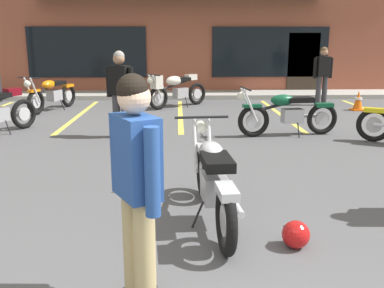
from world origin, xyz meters
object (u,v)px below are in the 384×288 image
Objects in this scene: motorcycle_foreground_classic at (213,179)px; person_by_back_row at (323,72)px; traffic_cone at (358,101)px; motorcycle_silver_naked at (175,89)px; motorcycle_black_cruiser at (287,113)px; helmet_on_pavement at (296,234)px; motorcycle_blue_standard at (52,94)px; person_in_shorts_foreground at (137,181)px; person_in_black_shirt at (120,89)px.

person_by_back_row reaches higher than motorcycle_foreground_classic.
motorcycle_silver_naked is at bearing 172.48° from traffic_cone.
motorcycle_black_cruiser is at bearing -58.81° from motorcycle_silver_naked.
motorcycle_black_cruiser is at bearing 76.90° from helmet_on_pavement.
person_by_back_row is (7.58, 0.73, 0.49)m from motorcycle_blue_standard.
person_in_shorts_foreground is (-0.21, -9.27, 0.42)m from motorcycle_silver_naked.
motorcycle_blue_standard is at bearing 124.49° from person_in_black_shirt.
person_in_shorts_foreground is at bearing -121.04° from traffic_cone.
traffic_cone is at bearing -1.45° from motorcycle_blue_standard.
person_by_back_row is 1.37m from traffic_cone.
motorcycle_black_cruiser is 4.85m from helmet_on_pavement.
traffic_cone is (6.01, 3.09, -0.69)m from person_in_black_shirt.
traffic_cone is (4.54, 7.13, -0.20)m from motorcycle_foreground_classic.
person_by_back_row reaches higher than motorcycle_black_cruiser.
motorcycle_black_cruiser is 3.33m from person_in_black_shirt.
traffic_cone is at bearing -7.52° from motorcycle_silver_naked.
person_in_black_shirt is 1.00× the size of person_by_back_row.
motorcycle_black_cruiser is 1.26× the size of person_in_shorts_foreground.
motorcycle_silver_naked is 1.04× the size of person_in_black_shirt.
person_in_shorts_foreground is 10.08m from traffic_cone.
motorcycle_silver_naked is (-0.43, 7.78, 0.07)m from motorcycle_foreground_classic.
person_in_shorts_foreground is at bearing -91.29° from motorcycle_silver_naked.
motorcycle_silver_naked is 9.28m from person_in_shorts_foreground.
motorcycle_foreground_classic is 8.24m from motorcycle_blue_standard.
helmet_on_pavement is at bearing -103.10° from motorcycle_black_cruiser.
motorcycle_blue_standard is at bearing 149.53° from motorcycle_black_cruiser.
traffic_cone reaches higher than helmet_on_pavement.
motorcycle_blue_standard is (-5.56, 3.27, 0.00)m from motorcycle_black_cruiser.
person_in_shorts_foreground is 1.80m from helmet_on_pavement.
helmet_on_pavement is at bearing -60.78° from motorcycle_blue_standard.
motorcycle_silver_naked reaches higher than helmet_on_pavement.
helmet_on_pavement is at bearing -64.87° from person_in_black_shirt.
helmet_on_pavement is 0.49× the size of traffic_cone.
motorcycle_silver_naked is 4.29m from person_by_back_row.
motorcycle_black_cruiser is at bearing 66.10° from person_in_shorts_foreground.
person_in_black_shirt is (2.27, -3.30, 0.49)m from motorcycle_blue_standard.
motorcycle_foreground_classic is 1.02m from helmet_on_pavement.
motorcycle_silver_naked is (-2.25, 3.72, 0.07)m from motorcycle_black_cruiser.
motorcycle_foreground_classic is at bearing -115.39° from person_by_back_row.
person_by_back_row is 6.44× the size of helmet_on_pavement.
person_by_back_row reaches higher than traffic_cone.
person_in_shorts_foreground is (-0.64, -1.49, 0.49)m from motorcycle_foreground_classic.
person_by_back_row is (4.47, 9.56, 0.00)m from person_in_shorts_foreground.
person_by_back_row is at bearing 37.27° from person_in_black_shirt.
traffic_cone is (8.28, -0.21, -0.20)m from motorcycle_blue_standard.
helmet_on_pavement is at bearing -41.99° from motorcycle_foreground_classic.
person_in_shorts_foreground is (3.10, -8.82, 0.49)m from motorcycle_blue_standard.
person_in_black_shirt is 6.80m from traffic_cone.
motorcycle_foreground_classic is 8.95m from person_by_back_row.
motorcycle_foreground_classic is 1.04× the size of motorcycle_blue_standard.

